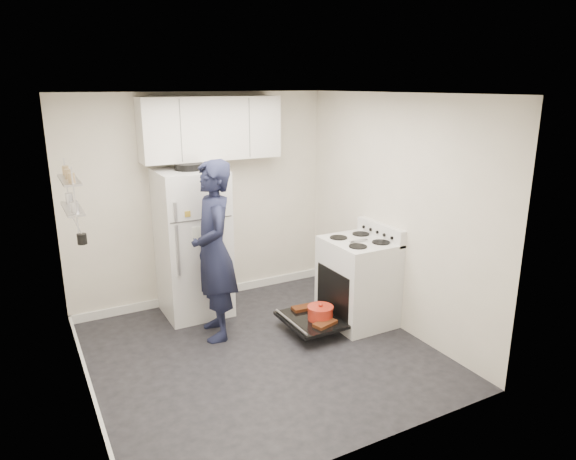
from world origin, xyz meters
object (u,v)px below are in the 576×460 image
electric_range (357,282)px  open_oven_door (315,317)px  refrigerator (193,243)px  person (214,251)px

electric_range → open_oven_door: 0.62m
refrigerator → open_oven_door: bearing=-49.8°
electric_range → refrigerator: 1.90m
electric_range → open_oven_door: bearing=-177.8°
refrigerator → person: size_ratio=0.93×
refrigerator → person: person is taller
open_oven_door → person: 1.29m
open_oven_door → person: (-0.94, 0.46, 0.75)m
electric_range → open_oven_door: electric_range is taller
refrigerator → person: bearing=-89.0°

